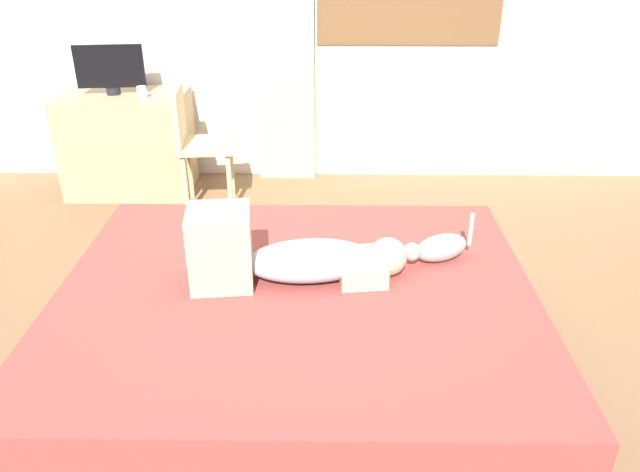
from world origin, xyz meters
TOP-DOWN VIEW (x-y plane):
  - ground_plane at (0.00, 0.00)m, footprint 16.00×16.00m
  - bed at (-0.03, -0.03)m, footprint 2.09×1.78m
  - person_lying at (-0.06, 0.05)m, footprint 0.94×0.35m
  - cat at (0.61, 0.22)m, footprint 0.34×0.20m
  - desk at (-1.39, 2.15)m, footprint 0.90×0.56m
  - tv_monitor at (-1.44, 2.15)m, footprint 0.48×0.10m
  - cup at (-1.20, 2.03)m, footprint 0.07×0.07m
  - chair_by_desk at (-0.81, 1.84)m, footprint 0.42×0.42m
  - curtain_left at (-0.22, 2.43)m, footprint 0.44×0.06m

SIDE VIEW (x-z plane):
  - ground_plane at x=0.00m, z-range 0.00..0.00m
  - bed at x=-0.03m, z-range 0.00..0.46m
  - desk at x=-1.39m, z-range 0.00..0.74m
  - chair_by_desk at x=-0.81m, z-range 0.08..0.94m
  - cat at x=0.61m, z-range 0.43..0.64m
  - person_lying at x=-0.06m, z-range 0.41..0.75m
  - cup at x=-1.20m, z-range 0.74..0.83m
  - tv_monitor at x=-1.44m, z-range 0.75..1.10m
  - curtain_left at x=-0.22m, z-range 0.00..2.64m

